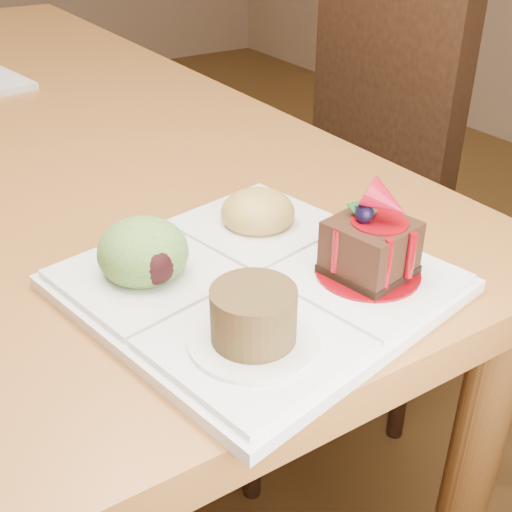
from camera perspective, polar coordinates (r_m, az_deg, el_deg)
ground at (r=1.58m, az=-21.62°, el=-15.02°), size 6.00×6.00×0.00m
chair_right at (r=1.28m, az=6.73°, el=5.49°), size 0.45×0.45×0.94m
sampler_plate at (r=0.57m, az=-0.49°, el=-1.03°), size 0.34×0.34×0.11m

